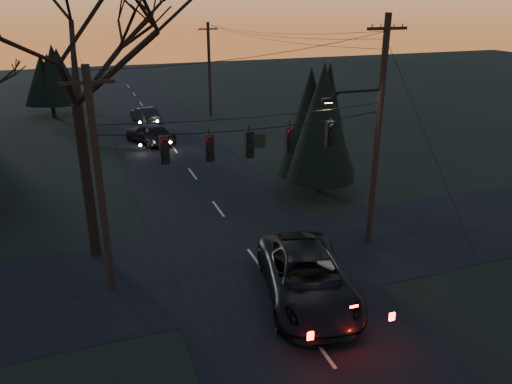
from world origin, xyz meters
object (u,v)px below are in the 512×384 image
object	(u,v)px
utility_pole_left	(112,287)
utility_pole_far_r	(211,116)
evergreen_right	(323,115)
sedan_oncoming_a	(150,134)
sedan_oncoming_b	(145,115)
utility_pole_right	(368,241)
bare_tree_left	(67,33)
suv_near	(307,278)
utility_pole_far_l	(82,108)

from	to	relation	value
utility_pole_left	utility_pole_far_r	bearing A→B (deg)	67.67
utility_pole_far_r	evergreen_right	bearing A→B (deg)	-87.97
sedan_oncoming_a	sedan_oncoming_b	world-z (taller)	sedan_oncoming_a
utility_pole_right	utility_pole_far_r	xyz separation A→B (m)	(0.00, 28.00, 0.00)
bare_tree_left	suv_near	xyz separation A→B (m)	(7.22, -6.32, -8.39)
bare_tree_left	sedan_oncoming_a	distance (m)	19.72
bare_tree_left	evergreen_right	bearing A→B (deg)	15.69
evergreen_right	suv_near	distance (m)	11.84
utility_pole_far_l	utility_pole_far_r	bearing A→B (deg)	-34.82
evergreen_right	suv_near	bearing A→B (deg)	-118.93
evergreen_right	suv_near	world-z (taller)	evergreen_right
evergreen_right	sedan_oncoming_b	bearing A→B (deg)	108.82
evergreen_right	utility_pole_far_r	bearing A→B (deg)	92.03
evergreen_right	sedan_oncoming_a	xyz separation A→B (m)	(-7.67, 13.52, -3.68)
utility_pole_left	sedan_oncoming_b	distance (m)	27.77
utility_pole_left	evergreen_right	bearing A→B (deg)	28.14
utility_pole_right	utility_pole_left	bearing A→B (deg)	180.00
utility_pole_far_l	sedan_oncoming_b	bearing A→B (deg)	-59.23
utility_pole_right	sedan_oncoming_b	distance (m)	27.99
bare_tree_left	evergreen_right	distance (m)	14.02
evergreen_right	sedan_oncoming_b	xyz separation A→B (m)	(-7.06, 20.71, -3.79)
suv_near	sedan_oncoming_b	size ratio (longest dim) A/B	1.53
utility_pole_far_l	sedan_oncoming_a	distance (m)	16.59
sedan_oncoming_b	sedan_oncoming_a	bearing A→B (deg)	72.34
utility_pole_left	suv_near	distance (m)	7.62
utility_pole_right	suv_near	bearing A→B (deg)	-144.76
utility_pole_far_l	sedan_oncoming_b	xyz separation A→B (m)	(5.20, -8.73, 0.70)
utility_pole_far_r	evergreen_right	size ratio (longest dim) A/B	1.09
suv_near	sedan_oncoming_b	xyz separation A→B (m)	(-1.60, 30.59, -0.20)
utility_pole_left	utility_pole_far_l	world-z (taller)	utility_pole_left
utility_pole_far_r	sedan_oncoming_a	bearing A→B (deg)	-131.11
utility_pole_far_r	sedan_oncoming_b	size ratio (longest dim) A/B	1.99
utility_pole_left	sedan_oncoming_a	distance (m)	20.61
utility_pole_right	evergreen_right	distance (m)	7.98
suv_near	sedan_oncoming_b	distance (m)	30.63
utility_pole_far_r	bare_tree_left	distance (m)	29.22
utility_pole_right	evergreen_right	size ratio (longest dim) A/B	1.28
bare_tree_left	sedan_oncoming_b	xyz separation A→B (m)	(5.62, 24.27, -8.59)
utility_pole_far_r	suv_near	distance (m)	31.68
bare_tree_left	evergreen_right	size ratio (longest dim) A/B	1.70
suv_near	sedan_oncoming_a	xyz separation A→B (m)	(-2.21, 23.40, -0.09)
utility_pole_left	sedan_oncoming_b	size ratio (longest dim) A/B	1.99
bare_tree_left	sedan_oncoming_a	size ratio (longest dim) A/B	2.79
utility_pole_right	suv_near	distance (m)	5.83
utility_pole_left	bare_tree_left	world-z (taller)	bare_tree_left
utility_pole_left	sedan_oncoming_a	xyz separation A→B (m)	(4.59, 20.08, 0.81)
utility_pole_far_l	bare_tree_left	distance (m)	34.29
utility_pole_left	evergreen_right	world-z (taller)	evergreen_right
utility_pole_far_r	evergreen_right	distance (m)	21.92
utility_pole_right	utility_pole_far_l	world-z (taller)	utility_pole_right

